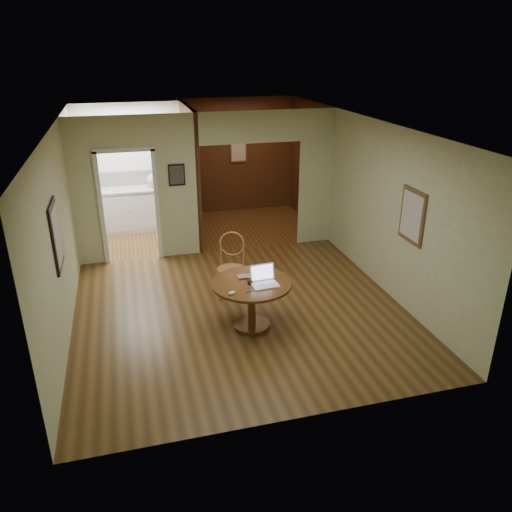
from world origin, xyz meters
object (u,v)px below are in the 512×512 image
object	(u,v)px
chair	(232,262)
open_laptop	(264,279)
closed_laptop	(250,277)
dining_table	(252,294)

from	to	relation	value
chair	open_laptop	xyz separation A→B (m)	(0.22, -1.13, 0.19)
open_laptop	closed_laptop	distance (m)	0.26
dining_table	closed_laptop	size ratio (longest dim) A/B	3.29
chair	open_laptop	size ratio (longest dim) A/B	2.82
dining_table	chair	distance (m)	1.05
open_laptop	dining_table	bearing A→B (deg)	147.95
chair	closed_laptop	xyz separation A→B (m)	(0.08, -0.92, 0.13)
closed_laptop	dining_table	bearing A→B (deg)	-99.01
dining_table	open_laptop	distance (m)	0.31
dining_table	open_laptop	xyz separation A→B (m)	(0.16, -0.08, 0.25)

